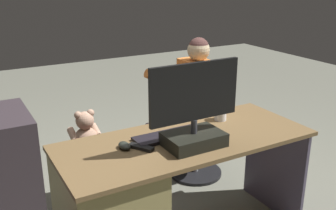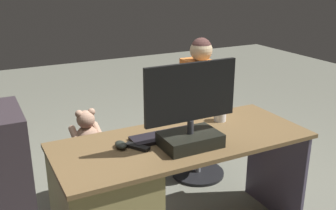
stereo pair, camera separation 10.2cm
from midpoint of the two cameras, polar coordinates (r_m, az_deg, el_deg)
ground_plane at (r=2.95m, az=-2.63°, el=-14.98°), size 10.00×10.00×0.00m
desk at (r=2.31m, az=-7.53°, el=-14.34°), size 1.52×0.63×0.71m
monitor at (r=2.16m, az=2.46°, el=-1.89°), size 0.55×0.22×0.48m
keyboard at (r=2.32m, az=-1.24°, el=-4.50°), size 0.42×0.14×0.02m
computer_mouse at (r=2.19m, az=-7.71°, el=-5.89°), size 0.06×0.10×0.04m
cup at (r=2.59m, az=6.53°, el=-1.22°), size 0.08×0.08×0.09m
tv_remote at (r=2.19m, az=-5.31°, el=-6.15°), size 0.12×0.15×0.02m
office_chair_teddy at (r=2.96m, az=-12.47°, el=-9.55°), size 0.43×0.43×0.43m
teddy_bear at (r=2.84m, az=-12.98°, el=-3.95°), size 0.22×0.22×0.30m
visitor_chair at (r=3.30m, az=3.22°, el=-6.07°), size 0.44×0.44×0.43m
person at (r=3.10m, az=1.92°, el=0.55°), size 0.56×0.48×1.16m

